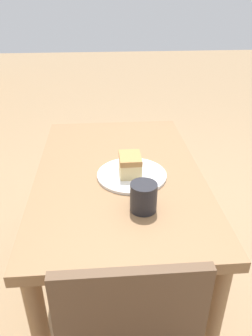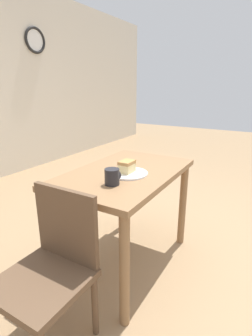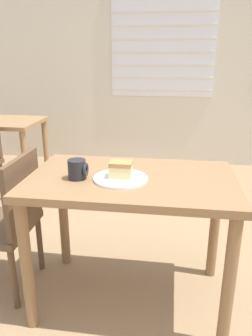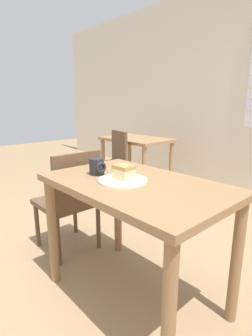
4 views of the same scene
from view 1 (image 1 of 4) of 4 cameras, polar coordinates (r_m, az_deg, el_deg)
name	(u,v)px [view 1 (image 1 of 4)]	position (r m, az deg, el deg)	size (l,w,h in m)	color
ground_plane	(182,280)	(1.95, 9.80, -18.64)	(14.00, 14.00, 0.00)	#997A56
dining_table_near	(119,195)	(1.41, -1.23, -4.71)	(1.08, 0.67, 0.76)	olive
plate	(132,175)	(1.31, 1.01, -1.23)	(0.28, 0.28, 0.01)	white
cake_slice	(130,165)	(1.28, 0.72, 0.58)	(0.11, 0.08, 0.08)	#E5CC89
coffee_mug	(143,196)	(1.10, 3.04, -4.95)	(0.10, 0.09, 0.10)	#232328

